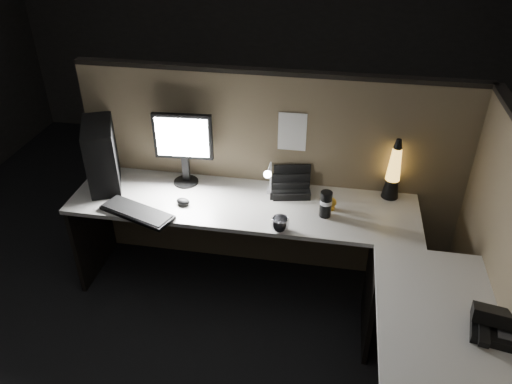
% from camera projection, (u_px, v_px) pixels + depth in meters
% --- Properties ---
extents(floor, '(6.00, 6.00, 0.00)m').
position_uv_depth(floor, '(249.00, 351.00, 3.17)').
color(floor, black).
rests_on(floor, ground).
extents(room_shell, '(6.00, 6.00, 6.00)m').
position_uv_depth(room_shell, '(246.00, 117.00, 2.30)').
color(room_shell, silver).
rests_on(room_shell, ground).
extents(partition_back, '(2.66, 0.06, 1.50)m').
position_uv_depth(partition_back, '(272.00, 177.00, 3.54)').
color(partition_back, brown).
rests_on(partition_back, ground).
extents(partition_right, '(0.06, 1.66, 1.50)m').
position_uv_depth(partition_right, '(496.00, 277.00, 2.66)').
color(partition_right, brown).
rests_on(partition_right, ground).
extents(desk, '(2.60, 1.60, 0.73)m').
position_uv_depth(desk, '(285.00, 259.00, 3.04)').
color(desk, beige).
rests_on(desk, ground).
extents(pc_tower, '(0.35, 0.47, 0.45)m').
position_uv_depth(pc_tower, '(102.00, 155.00, 3.38)').
color(pc_tower, black).
rests_on(pc_tower, desk).
extents(monitor, '(0.40, 0.17, 0.51)m').
position_uv_depth(monitor, '(183.00, 142.00, 3.35)').
color(monitor, black).
rests_on(monitor, desk).
extents(keyboard, '(0.52, 0.32, 0.02)m').
position_uv_depth(keyboard, '(137.00, 213.00, 3.18)').
color(keyboard, black).
rests_on(keyboard, desk).
extents(mouse, '(0.11, 0.09, 0.04)m').
position_uv_depth(mouse, '(183.00, 201.00, 3.27)').
color(mouse, black).
rests_on(mouse, desk).
extents(clip_lamp, '(0.05, 0.20, 0.25)m').
position_uv_depth(clip_lamp, '(269.00, 179.00, 3.26)').
color(clip_lamp, silver).
rests_on(clip_lamp, desk).
extents(organizer, '(0.29, 0.27, 0.19)m').
position_uv_depth(organizer, '(291.00, 186.00, 3.39)').
color(organizer, black).
rests_on(organizer, desk).
extents(lava_lamp, '(0.11, 0.11, 0.43)m').
position_uv_depth(lava_lamp, '(393.00, 174.00, 3.26)').
color(lava_lamp, black).
rests_on(lava_lamp, desk).
extents(travel_mug, '(0.08, 0.08, 0.18)m').
position_uv_depth(travel_mug, '(326.00, 204.00, 3.12)').
color(travel_mug, black).
rests_on(travel_mug, desk).
extents(steel_mug, '(0.13, 0.13, 0.09)m').
position_uv_depth(steel_mug, '(280.00, 224.00, 3.02)').
color(steel_mug, '#B0B1B7').
rests_on(steel_mug, desk).
extents(figurine, '(0.06, 0.06, 0.06)m').
position_uv_depth(figurine, '(332.00, 202.00, 3.20)').
color(figurine, gold).
rests_on(figurine, desk).
extents(pinned_paper, '(0.19, 0.00, 0.27)m').
position_uv_depth(pinned_paper, '(292.00, 132.00, 3.29)').
color(pinned_paper, white).
rests_on(pinned_paper, partition_back).
extents(desk_phone, '(0.25, 0.25, 0.13)m').
position_uv_depth(desk_phone, '(495.00, 325.00, 2.34)').
color(desk_phone, black).
rests_on(desk_phone, desk).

